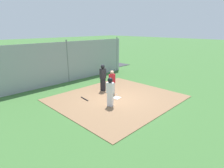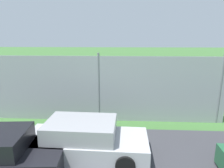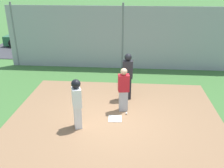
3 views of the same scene
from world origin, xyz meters
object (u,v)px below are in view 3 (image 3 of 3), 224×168
at_px(baseball_bat, 78,100).
at_px(parked_car_green, 37,37).
at_px(catcher, 124,89).
at_px(umpire, 128,75).
at_px(home_plate, 115,119).
at_px(runner, 77,101).
at_px(baseball, 126,113).
at_px(parked_car_dark, 167,40).
at_px(parked_car_silver, 127,43).

bearing_deg(baseball_bat, parked_car_green, 35.37).
distance_m(catcher, umpire, 1.01).
xyz_separation_m(home_plate, runner, (1.14, 0.58, 0.92)).
bearing_deg(home_plate, umpire, -102.59).
bearing_deg(baseball, parked_car_dark, -104.81).
distance_m(umpire, parked_car_dark, 8.13).
distance_m(catcher, baseball, 0.86).
distance_m(catcher, parked_car_green, 11.00).
relative_size(baseball, parked_car_dark, 0.02).
relative_size(baseball, parked_car_silver, 0.02).
relative_size(catcher, umpire, 0.88).
bearing_deg(catcher, home_plate, -31.33).
relative_size(parked_car_dark, parked_car_green, 1.01).
distance_m(umpire, runner, 2.68).
xyz_separation_m(home_plate, parked_car_green, (6.15, -9.59, 0.57)).
bearing_deg(baseball_bat, baseball, -108.11).
distance_m(umpire, parked_car_green, 10.29).
distance_m(home_plate, parked_car_silver, 8.45).
xyz_separation_m(parked_car_dark, parked_car_silver, (2.62, 0.97, 0.00)).
bearing_deg(catcher, parked_car_green, -154.59).
relative_size(catcher, baseball_bat, 1.99).
distance_m(runner, parked_car_green, 11.35).
height_order(catcher, parked_car_green, catcher).
bearing_deg(baseball, parked_car_green, -54.78).
bearing_deg(parked_car_silver, parked_car_dark, -158.22).
height_order(home_plate, parked_car_green, parked_car_green).
height_order(catcher, runner, runner).
height_order(umpire, parked_car_green, umpire).
relative_size(baseball_bat, parked_car_silver, 0.19).
bearing_deg(parked_car_silver, home_plate, 90.56).
xyz_separation_m(catcher, runner, (1.39, 1.23, 0.10)).
xyz_separation_m(umpire, runner, (1.51, 2.22, -0.04)).
height_order(catcher, umpire, umpire).
bearing_deg(parked_car_green, baseball, 128.45).
relative_size(home_plate, parked_car_green, 0.10).
xyz_separation_m(runner, parked_car_silver, (-1.28, -9.01, -0.35)).
bearing_deg(parked_car_dark, catcher, 69.01).
distance_m(umpire, parked_car_silver, 6.80).
bearing_deg(parked_car_green, runner, 119.43).
bearing_deg(baseball, catcher, -66.92).
distance_m(home_plate, umpire, 1.94).
bearing_deg(parked_car_dark, home_plate, 68.65).
height_order(baseball, parked_car_green, parked_car_green).
xyz_separation_m(home_plate, umpire, (-0.37, -1.64, 0.96)).
bearing_deg(parked_car_silver, baseball_bat, 78.29).
relative_size(home_plate, umpire, 0.24).
distance_m(home_plate, parked_car_dark, 9.81).
bearing_deg(umpire, baseball_bat, -77.03).
height_order(parked_car_silver, parked_car_green, same).
height_order(home_plate, umpire, umpire).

